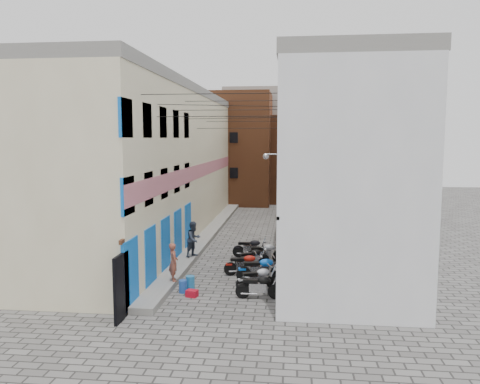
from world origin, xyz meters
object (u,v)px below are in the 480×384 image
(motorcycle_d, at_px, (245,263))
(water_jug_near, at_px, (183,286))
(motorcycle_g, at_px, (251,247))
(motorcycle_f, at_px, (265,252))
(person_b, at_px, (194,239))
(motorcycle_a, at_px, (259,285))
(motorcycle_e, at_px, (252,257))
(red_crate, at_px, (192,293))
(water_jug_far, at_px, (190,283))
(motorcycle_b, at_px, (258,277))
(motorcycle_c, at_px, (261,268))
(person_a, at_px, (173,262))

(motorcycle_d, distance_m, water_jug_near, 3.37)
(motorcycle_g, distance_m, water_jug_near, 6.10)
(motorcycle_f, height_order, person_b, person_b)
(motorcycle_a, xyz_separation_m, motorcycle_g, (-0.83, 6.04, 0.03))
(motorcycle_f, bearing_deg, motorcycle_e, -40.38)
(water_jug_near, distance_m, red_crate, 0.64)
(water_jug_far, bearing_deg, motorcycle_b, 3.99)
(water_jug_near, bearing_deg, motorcycle_c, 30.09)
(red_crate, bearing_deg, person_b, 101.10)
(red_crate, bearing_deg, motorcycle_c, 40.80)
(motorcycle_d, xyz_separation_m, water_jug_far, (-1.94, -2.20, -0.26))
(motorcycle_a, bearing_deg, motorcycle_d, -167.18)
(person_b, xyz_separation_m, water_jug_far, (0.74, -4.18, -0.83))
(person_b, height_order, water_jug_near, person_b)
(motorcycle_a, bearing_deg, motorcycle_g, -174.99)
(person_b, xyz_separation_m, water_jug_near, (0.53, -4.57, -0.86))
(motorcycle_f, xyz_separation_m, water_jug_far, (-2.69, -4.27, -0.28))
(person_b, bearing_deg, red_crate, -136.82)
(motorcycle_f, distance_m, red_crate, 5.66)
(motorcycle_b, distance_m, person_a, 3.45)
(motorcycle_e, bearing_deg, motorcycle_c, -18.26)
(motorcycle_g, distance_m, red_crate, 6.38)
(person_a, bearing_deg, motorcycle_b, -116.38)
(motorcycle_c, bearing_deg, motorcycle_g, -179.75)
(motorcycle_e, distance_m, water_jug_near, 4.47)
(motorcycle_d, bearing_deg, motorcycle_c, 28.52)
(motorcycle_f, bearing_deg, motorcycle_a, -8.62)
(motorcycle_a, xyz_separation_m, motorcycle_f, (-0.08, 4.99, 0.05))
(motorcycle_c, bearing_deg, water_jug_far, -74.91)
(person_b, height_order, red_crate, person_b)
(motorcycle_f, height_order, water_jug_near, motorcycle_f)
(motorcycle_c, relative_size, person_b, 1.21)
(motorcycle_c, relative_size, motorcycle_f, 1.07)
(motorcycle_g, xyz_separation_m, person_b, (-2.67, -1.13, 0.57))
(motorcycle_b, height_order, water_jug_far, motorcycle_b)
(motorcycle_e, xyz_separation_m, person_a, (-2.90, -3.11, 0.51))
(motorcycle_f, relative_size, person_b, 1.12)
(motorcycle_f, height_order, person_a, person_a)
(person_a, distance_m, water_jug_near, 1.15)
(motorcycle_b, relative_size, water_jug_far, 3.33)
(motorcycle_b, height_order, motorcycle_e, motorcycle_b)
(motorcycle_c, distance_m, red_crate, 3.28)
(motorcycle_b, relative_size, person_a, 1.19)
(motorcycle_a, relative_size, red_crate, 4.27)
(motorcycle_d, bearing_deg, motorcycle_e, 158.07)
(motorcycle_c, relative_size, water_jug_near, 4.22)
(motorcycle_f, bearing_deg, motorcycle_c, -9.25)
(motorcycle_g, bearing_deg, person_b, -70.83)
(person_b, xyz_separation_m, red_crate, (0.98, -5.01, -0.98))
(red_crate, bearing_deg, water_jug_far, 106.56)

